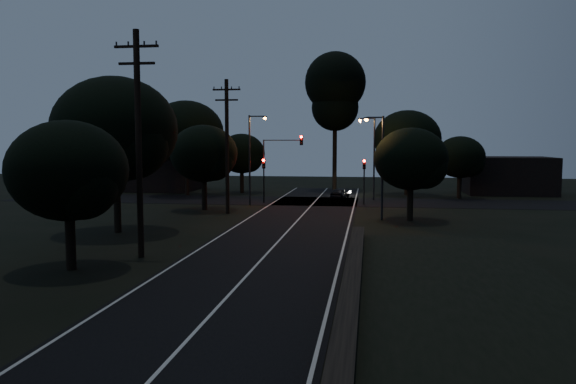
% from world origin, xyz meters
% --- Properties ---
extents(road_surface, '(60.00, 70.00, 0.03)m').
position_xyz_m(road_surface, '(0.00, 31.12, 0.01)').
color(road_surface, black).
rests_on(road_surface, ground).
extents(retaining_wall, '(6.93, 26.00, 1.60)m').
position_xyz_m(retaining_wall, '(7.74, 3.00, 0.62)').
color(retaining_wall, black).
rests_on(retaining_wall, ground).
extents(utility_pole_mid, '(2.20, 0.30, 11.00)m').
position_xyz_m(utility_pole_mid, '(-6.00, 15.00, 5.74)').
color(utility_pole_mid, black).
rests_on(utility_pole_mid, ground).
extents(utility_pole_far, '(2.20, 0.30, 10.50)m').
position_xyz_m(utility_pole_far, '(-6.00, 32.00, 5.48)').
color(utility_pole_far, black).
rests_on(utility_pole_far, ground).
extents(tree_left_b, '(5.21, 5.21, 6.62)m').
position_xyz_m(tree_left_b, '(-7.82, 11.89, 4.29)').
color(tree_left_b, black).
rests_on(tree_left_b, ground).
extents(tree_left_c, '(7.66, 7.66, 9.68)m').
position_xyz_m(tree_left_c, '(-10.23, 21.84, 6.26)').
color(tree_left_c, black).
rests_on(tree_left_c, ground).
extents(tree_left_d, '(5.56, 5.56, 7.06)m').
position_xyz_m(tree_left_d, '(-8.30, 33.89, 4.57)').
color(tree_left_d, black).
rests_on(tree_left_d, ground).
extents(tree_far_nw, '(5.18, 5.18, 6.56)m').
position_xyz_m(tree_far_nw, '(-8.82, 49.90, 4.24)').
color(tree_far_nw, black).
rests_on(tree_far_nw, ground).
extents(tree_far_w, '(7.81, 7.81, 9.96)m').
position_xyz_m(tree_far_w, '(-13.72, 45.84, 6.48)').
color(tree_far_w, black).
rests_on(tree_far_w, ground).
extents(tree_far_ne, '(7.11, 7.11, 8.99)m').
position_xyz_m(tree_far_ne, '(9.25, 49.86, 5.82)').
color(tree_far_ne, black).
rests_on(tree_far_ne, ground).
extents(tree_far_e, '(4.90, 4.90, 6.22)m').
position_xyz_m(tree_far_e, '(14.17, 46.90, 4.02)').
color(tree_far_e, black).
rests_on(tree_far_e, ground).
extents(tree_right_a, '(5.25, 5.25, 6.67)m').
position_xyz_m(tree_right_a, '(8.19, 29.89, 4.33)').
color(tree_right_a, black).
rests_on(tree_right_a, ground).
extents(tall_pine, '(7.06, 7.06, 16.04)m').
position_xyz_m(tall_pine, '(1.00, 55.00, 11.57)').
color(tall_pine, black).
rests_on(tall_pine, ground).
extents(building_left, '(10.00, 8.00, 4.40)m').
position_xyz_m(building_left, '(-20.00, 52.00, 2.20)').
color(building_left, black).
rests_on(building_left, ground).
extents(building_right, '(9.00, 7.00, 4.00)m').
position_xyz_m(building_right, '(20.00, 53.00, 2.00)').
color(building_right, black).
rests_on(building_right, ground).
extents(signal_left, '(0.28, 0.35, 4.10)m').
position_xyz_m(signal_left, '(-4.60, 39.99, 2.84)').
color(signal_left, black).
rests_on(signal_left, ground).
extents(signal_right, '(0.28, 0.35, 4.10)m').
position_xyz_m(signal_right, '(4.60, 39.99, 2.84)').
color(signal_right, black).
rests_on(signal_right, ground).
extents(signal_mast, '(3.70, 0.35, 6.25)m').
position_xyz_m(signal_mast, '(-2.91, 39.99, 4.34)').
color(signal_mast, black).
rests_on(signal_mast, ground).
extents(streetlight_a, '(1.66, 0.26, 8.00)m').
position_xyz_m(streetlight_a, '(-5.31, 38.00, 4.64)').
color(streetlight_a, black).
rests_on(streetlight_a, ground).
extents(streetlight_b, '(1.66, 0.26, 8.00)m').
position_xyz_m(streetlight_b, '(5.31, 44.00, 4.64)').
color(streetlight_b, black).
rests_on(streetlight_b, ground).
extents(streetlight_c, '(1.46, 0.26, 7.50)m').
position_xyz_m(streetlight_c, '(5.83, 30.00, 4.35)').
color(streetlight_c, black).
rests_on(streetlight_c, ground).
extents(car, '(1.98, 3.39, 1.08)m').
position_xyz_m(car, '(2.18, 44.98, 0.54)').
color(car, black).
rests_on(car, ground).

